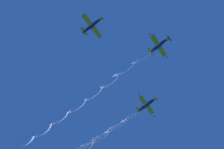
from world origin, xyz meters
TOP-DOWN VIEW (x-y plane):
  - airplane_lead at (1.09, -5.47)m, footprint 8.49×8.06m
  - airplane_left_wingman at (-17.84, -11.99)m, footprint 8.54×8.05m
  - airplane_right_wingman at (10.55, -24.40)m, footprint 8.47×8.05m
  - smoke_trail_lead at (-14.17, -40.44)m, footprint 22.63×48.45m

SIDE VIEW (x-z plane):
  - smoke_trail_lead at x=-14.17m, z-range 80.70..90.48m
  - airplane_lead at x=1.09m, z-range 89.04..92.95m
  - airplane_left_wingman at x=-17.84m, z-range 89.84..93.44m
  - airplane_right_wingman at x=10.55m, z-range 91.44..95.23m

